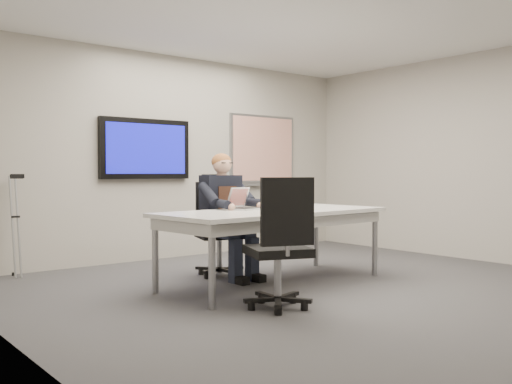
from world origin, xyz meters
TOP-DOWN VIEW (x-y plane):
  - floor at (0.00, 0.00)m, footprint 6.00×6.00m
  - ceiling at (0.00, 0.00)m, footprint 6.00×6.00m
  - wall_back at (0.00, 3.00)m, footprint 6.00×0.02m
  - wall_left at (-3.00, 0.00)m, footprint 0.02×6.00m
  - wall_right at (3.00, 0.00)m, footprint 0.02×6.00m
  - conference_table at (-0.19, 0.68)m, footprint 2.62×1.23m
  - tv_display at (-0.50, 2.95)m, footprint 1.30×0.09m
  - whiteboard at (1.55, 2.97)m, footprint 1.25×0.08m
  - office_chair_far at (-0.36, 1.48)m, footprint 0.65×0.65m
  - office_chair_near at (-0.90, -0.22)m, footprint 0.71×0.71m
  - seated_person at (-0.37, 1.22)m, footprint 0.46×0.78m
  - crutch at (-2.21, 2.83)m, footprint 0.22×0.47m
  - laptop at (-0.39, 0.96)m, footprint 0.39×0.40m
  - name_tent at (-0.15, 0.41)m, footprint 0.27×0.09m
  - pen at (-0.44, 0.31)m, footprint 0.01×0.13m

SIDE VIEW (x-z plane):
  - floor at x=0.00m, z-range -0.01..0.01m
  - office_chair_far at x=-0.36m, z-range -0.20..0.87m
  - office_chair_near at x=-0.90m, z-range -0.22..0.93m
  - seated_person at x=-0.37m, z-range -0.14..1.27m
  - crutch at x=-2.21m, z-range -0.01..1.21m
  - conference_table at x=-0.19m, z-range 0.30..1.09m
  - pen at x=-0.44m, z-range 0.79..0.80m
  - name_tent at x=-0.15m, z-range 0.79..0.90m
  - laptop at x=-0.39m, z-range 0.73..0.97m
  - wall_back at x=0.00m, z-range 0.00..2.80m
  - wall_left at x=-3.00m, z-range 0.00..2.80m
  - wall_right at x=3.00m, z-range 0.00..2.80m
  - tv_display at x=-0.50m, z-range 1.10..1.90m
  - whiteboard at x=1.55m, z-range 0.98..2.08m
  - ceiling at x=0.00m, z-range 2.79..2.81m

